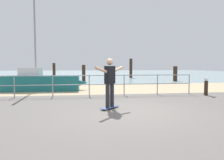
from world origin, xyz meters
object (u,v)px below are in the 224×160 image
Objects in this scene: sailboat at (44,82)px; skateboard at (110,108)px; skateboarder at (110,80)px; bollard_short at (206,88)px; seagull at (206,79)px.

sailboat is 8.16× the size of skateboard.
skateboard is at bearing 135.00° from skateboarder.
sailboat reaches higher than skateboarder.
skateboard is at bearing -153.56° from bollard_short.
skateboarder is 4.02× the size of seagull.
seagull is at bearing -141.19° from bollard_short.
sailboat reaches higher than bollard_short.
skateboard is 0.43× the size of skateboarder.
sailboat is 6.68m from skateboarder.
sailboat is 3.54× the size of skateboarder.
skateboard is (3.17, -5.87, -0.46)m from sailboat.
skateboarder is at bearing -153.59° from seagull.
sailboat is 6.68m from skateboard.
skateboarder is (0.00, -0.00, 0.95)m from skateboard.
skateboarder is (3.17, -5.87, 0.49)m from sailboat.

